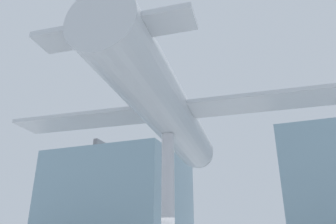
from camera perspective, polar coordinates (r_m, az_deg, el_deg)
The scene contains 3 objects.
glass_pavilion_left at distance 31.20m, azimuth -8.38°, elevation -16.28°, with size 10.94×10.58×9.73m.
support_pylon_central at distance 14.03m, azimuth 0.00°, elevation -15.78°, with size 0.56×0.56×6.07m.
suspended_airplane at distance 15.26m, azimuth 0.21°, elevation -0.26°, with size 15.54×15.36×3.53m.
Camera 1 is at (4.76, -13.11, 1.46)m, focal length 35.00 mm.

